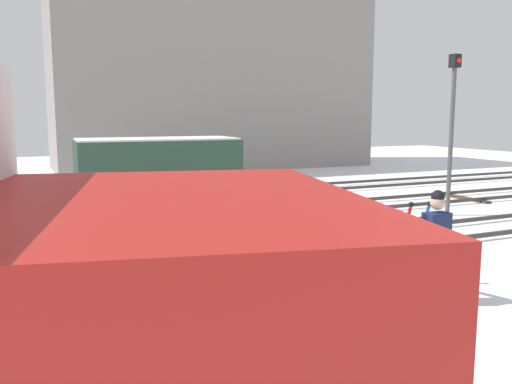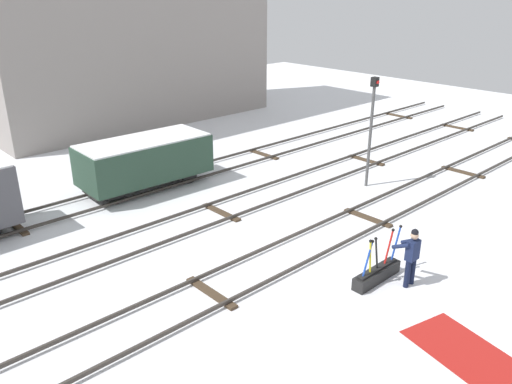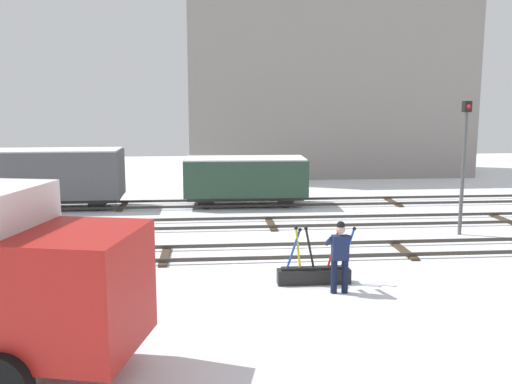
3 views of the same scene
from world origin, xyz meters
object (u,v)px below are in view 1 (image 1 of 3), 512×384
switch_lever_frame (378,276)px  freight_car_mid_siding (158,164)px  signal_post (452,120)px  rail_worker (434,240)px

switch_lever_frame → freight_car_mid_siding: (-0.96, 10.45, 0.96)m
signal_post → switch_lever_frame: bearing=-141.9°
switch_lever_frame → rail_worker: 1.11m
switch_lever_frame → rail_worker: (0.46, -0.71, 0.71)m
freight_car_mid_siding → rail_worker: bearing=-81.2°
signal_post → freight_car_mid_siding: 9.11m
rail_worker → signal_post: size_ratio=0.39×
rail_worker → signal_post: 7.75m
switch_lever_frame → rail_worker: bearing=-57.0°
signal_post → rail_worker: bearing=-135.5°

